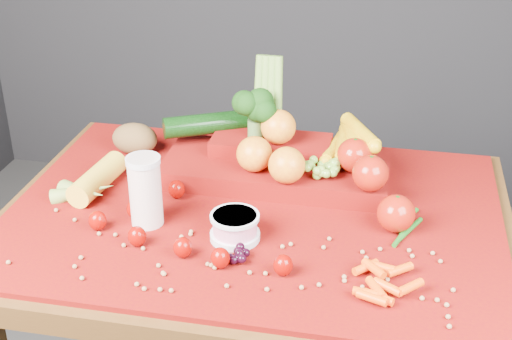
% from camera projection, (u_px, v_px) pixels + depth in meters
% --- Properties ---
extents(table, '(1.10, 0.80, 0.75)m').
position_uv_depth(table, '(254.00, 251.00, 1.59)').
color(table, '#3B230D').
rests_on(table, ground).
extents(red_cloth, '(1.05, 0.75, 0.01)m').
position_uv_depth(red_cloth, '(254.00, 213.00, 1.54)').
color(red_cloth, '#670E03').
rests_on(red_cloth, table).
extents(milk_glass, '(0.07, 0.07, 0.15)m').
position_uv_depth(milk_glass, '(145.00, 189.00, 1.46)').
color(milk_glass, beige).
rests_on(milk_glass, red_cloth).
extents(yogurt_bowl, '(0.10, 0.10, 0.06)m').
position_uv_depth(yogurt_bowl, '(235.00, 226.00, 1.43)').
color(yogurt_bowl, silver).
rests_on(yogurt_bowl, red_cloth).
extents(strawberry_scatter, '(0.44, 0.28, 0.05)m').
position_uv_depth(strawberry_scatter, '(174.00, 229.00, 1.43)').
color(strawberry_scatter, '#7E0003').
rests_on(strawberry_scatter, red_cloth).
extents(dark_grape_cluster, '(0.06, 0.05, 0.03)m').
position_uv_depth(dark_grape_cluster, '(234.00, 254.00, 1.37)').
color(dark_grape_cluster, black).
rests_on(dark_grape_cluster, red_cloth).
extents(soybean_scatter, '(0.84, 0.24, 0.01)m').
position_uv_depth(soybean_scatter, '(233.00, 260.00, 1.36)').
color(soybean_scatter, '#A17245').
rests_on(soybean_scatter, red_cloth).
extents(corn_ear, '(0.20, 0.24, 0.06)m').
position_uv_depth(corn_ear, '(88.00, 188.00, 1.58)').
color(corn_ear, yellow).
rests_on(corn_ear, red_cloth).
extents(potato, '(0.11, 0.08, 0.08)m').
position_uv_depth(potato, '(135.00, 139.00, 1.77)').
color(potato, '#52391F').
rests_on(potato, red_cloth).
extents(baby_carrot_pile, '(0.17, 0.17, 0.03)m').
position_uv_depth(baby_carrot_pile, '(390.00, 284.00, 1.28)').
color(baby_carrot_pile, '#EB4908').
rests_on(baby_carrot_pile, red_cloth).
extents(green_bean_pile, '(0.14, 0.12, 0.01)m').
position_uv_depth(green_bean_pile, '(404.00, 226.00, 1.47)').
color(green_bean_pile, '#155C15').
rests_on(green_bean_pile, red_cloth).
extents(produce_mound, '(0.61, 0.38, 0.27)m').
position_uv_depth(produce_mound, '(286.00, 156.00, 1.64)').
color(produce_mound, '#670E03').
rests_on(produce_mound, red_cloth).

